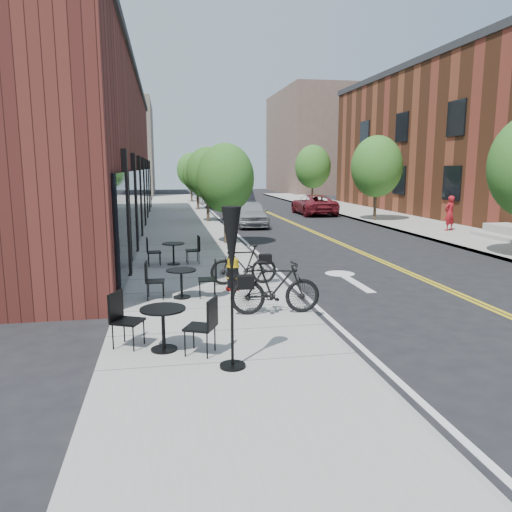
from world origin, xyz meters
TOP-DOWN VIEW (x-y plane):
  - ground at (0.00, 0.00)m, footprint 120.00×120.00m
  - sidewalk_near at (-2.00, 10.00)m, footprint 4.00×70.00m
  - sidewalk_far at (10.00, 10.00)m, footprint 4.00×70.00m
  - building_near at (-6.50, 14.00)m, footprint 5.00×28.00m
  - bg_building_left at (-8.00, 48.00)m, footprint 8.00×14.00m
  - bg_building_right at (16.00, 50.00)m, footprint 10.00×16.00m
  - tree_near_a at (-0.60, 9.00)m, footprint 2.20×2.20m
  - tree_near_b at (-0.60, 17.00)m, footprint 2.30×2.30m
  - tree_near_c at (-0.60, 25.00)m, footprint 2.10×2.10m
  - tree_near_d at (-0.60, 33.00)m, footprint 2.40×2.40m
  - tree_far_b at (8.60, 16.00)m, footprint 2.80×2.80m
  - tree_far_c at (8.60, 28.00)m, footprint 2.80×2.80m
  - fire_hydrant at (-1.36, 1.48)m, footprint 0.45×0.45m
  - bicycle_left at (-1.02, 1.99)m, footprint 1.68×0.49m
  - bicycle_right at (-0.80, -0.67)m, footprint 1.83×0.59m
  - bistro_set_a at (-3.00, -2.32)m, footprint 1.70×1.10m
  - bistro_set_b at (-2.60, 0.93)m, footprint 1.56×0.70m
  - bistro_set_c at (-2.70, 4.95)m, footprint 1.58×0.73m
  - patio_umbrella at (-2.01, -3.21)m, footprint 0.38×0.38m
  - parked_car_a at (1.48, 15.21)m, footprint 1.89×4.02m
  - parked_car_b at (1.48, 19.62)m, footprint 2.02×5.08m
  - parked_car_c at (0.80, 29.61)m, footprint 2.40×5.07m
  - parked_car_far at (6.56, 20.92)m, footprint 2.19×4.67m
  - pedestrian at (10.06, 10.95)m, footprint 0.69×0.57m

SIDE VIEW (x-z plane):
  - ground at x=0.00m, z-range 0.00..0.00m
  - sidewalk_near at x=-2.00m, z-range 0.00..0.12m
  - sidewalk_far at x=10.00m, z-range 0.00..0.12m
  - fire_hydrant at x=-1.36m, z-range 0.10..0.92m
  - bistro_set_b at x=-2.60m, z-range 0.12..0.96m
  - bistro_set_c at x=-2.70m, z-range 0.12..0.97m
  - bistro_set_a at x=-3.00m, z-range 0.12..1.03m
  - bicycle_left at x=-1.02m, z-range 0.12..1.12m
  - parked_car_far at x=6.56m, z-range 0.00..1.29m
  - bicycle_right at x=-0.80m, z-range 0.12..1.21m
  - parked_car_a at x=1.48m, z-range 0.00..1.33m
  - parked_car_c at x=0.80m, z-range 0.00..1.43m
  - parked_car_b at x=1.48m, z-range 0.00..1.64m
  - pedestrian at x=10.06m, z-range 0.12..1.73m
  - patio_umbrella at x=-2.01m, z-range 0.63..3.00m
  - tree_near_c at x=-0.60m, z-range 0.69..4.37m
  - tree_near_a at x=-0.60m, z-range 0.70..4.51m
  - tree_near_b at x=-0.60m, z-range 0.72..4.70m
  - tree_near_d at x=-0.60m, z-range 0.73..4.85m
  - tree_far_b at x=8.60m, z-range 0.75..5.37m
  - tree_far_c at x=8.60m, z-range 0.75..5.37m
  - building_near at x=-6.50m, z-range 0.00..7.00m
  - bg_building_left at x=-8.00m, z-range 0.00..10.00m
  - bg_building_right at x=16.00m, z-range 0.00..12.00m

